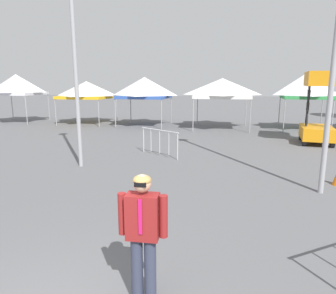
# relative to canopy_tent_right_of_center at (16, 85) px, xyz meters

# --- Properties ---
(canopy_tent_right_of_center) EXTENTS (3.52, 3.52, 3.54)m
(canopy_tent_right_of_center) POSITION_rel_canopy_tent_right_of_center_xyz_m (0.00, 0.00, 0.00)
(canopy_tent_right_of_center) COLOR #9E9EA3
(canopy_tent_right_of_center) RESTS_ON ground
(canopy_tent_center) EXTENTS (3.45, 3.45, 3.03)m
(canopy_tent_center) POSITION_rel_canopy_tent_right_of_center_xyz_m (5.42, 0.35, -0.37)
(canopy_tent_center) COLOR #9E9EA3
(canopy_tent_center) RESTS_ON ground
(canopy_tent_behind_left) EXTENTS (3.31, 3.31, 3.31)m
(canopy_tent_behind_left) POSITION_rel_canopy_tent_right_of_center_xyz_m (9.82, 0.06, -0.20)
(canopy_tent_behind_left) COLOR #9E9EA3
(canopy_tent_behind_left) RESTS_ON ground
(canopy_tent_far_right) EXTENTS (3.64, 3.64, 3.21)m
(canopy_tent_far_right) POSITION_rel_canopy_tent_right_of_center_xyz_m (15.09, -0.31, -0.20)
(canopy_tent_far_right) COLOR #9E9EA3
(canopy_tent_far_right) RESTS_ON ground
(canopy_tent_behind_center) EXTENTS (2.91, 2.91, 3.53)m
(canopy_tent_behind_center) POSITION_rel_canopy_tent_right_of_center_xyz_m (20.23, 0.09, -0.05)
(canopy_tent_behind_center) COLOR #9E9EA3
(canopy_tent_behind_center) RESTS_ON ground
(scissor_lift) EXTENTS (1.67, 2.45, 3.43)m
(scissor_lift) POSITION_rel_canopy_tent_right_of_center_xyz_m (19.81, -4.70, -1.71)
(scissor_lift) COLOR black
(scissor_lift) RESTS_ON ground
(person_foreground) EXTENTS (0.65, 0.27, 1.78)m
(person_foreground) POSITION_rel_canopy_tent_right_of_center_xyz_m (14.57, -17.16, -1.76)
(person_foreground) COLOR #33384C
(person_foreground) RESTS_ON ground
(light_pole_opposite_side) EXTENTS (0.36, 0.36, 8.38)m
(light_pole_opposite_side) POSITION_rel_canopy_tent_right_of_center_xyz_m (10.50, -10.90, 1.96)
(light_pole_opposite_side) COLOR #9E9EA3
(light_pole_opposite_side) RESTS_ON ground
(crowd_barrier_by_lift) EXTENTS (1.77, 1.21, 1.08)m
(crowd_barrier_by_lift) POSITION_rel_canopy_tent_right_of_center_xyz_m (12.89, -8.79, -2.04)
(crowd_barrier_by_lift) COLOR #B7BABF
(crowd_barrier_by_lift) RESTS_ON ground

